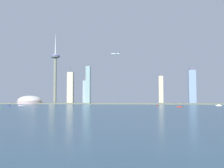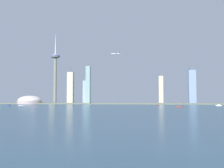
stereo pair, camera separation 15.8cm
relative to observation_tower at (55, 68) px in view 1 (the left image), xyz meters
name	(u,v)px [view 1 (the left image)]	position (x,y,z in m)	size (l,w,h in m)	color
ground_plane	(86,110)	(232.09, -491.91, -143.70)	(6000.00, 6000.00, 0.00)	#31536A
waterfront_pier	(112,104)	(232.09, -39.45, -141.81)	(878.83, 55.80, 3.78)	slate
observation_tower	(55,68)	(0.00, 0.00, 0.00)	(36.55, 36.55, 288.85)	gray
stadium_dome	(30,101)	(-86.39, -38.08, -132.45)	(93.15, 93.15, 37.36)	#BEA5A2
skyscraper_0	(192,87)	(538.58, 29.55, -76.78)	(27.13, 18.14, 138.76)	#819BBD
skyscraper_1	(161,89)	(422.89, 71.67, -85.53)	(18.00, 15.07, 122.02)	beige
skyscraper_2	(53,92)	(-31.96, 62.88, -94.08)	(21.00, 25.82, 121.04)	#BBB090
skyscraper_3	(86,92)	(124.27, 0.18, -96.35)	(17.85, 23.79, 101.73)	#9AAFC5
skyscraper_4	(88,85)	(142.78, -37.71, -72.34)	(15.89, 22.03, 142.71)	#89ADA8
skyscraper_5	(34,94)	(-110.14, 53.92, -103.08)	(21.63, 13.69, 81.24)	#9A9196
skyscraper_6	(71,88)	(63.69, -0.31, -81.17)	(23.63, 20.33, 147.59)	beige
boat_0	(21,105)	(-6.66, -266.32, -142.62)	(17.68, 7.66, 9.07)	white
boat_1	(219,105)	(559.76, -212.66, -142.16)	(16.72, 6.90, 4.15)	white
boat_2	(157,105)	(385.13, -231.89, -142.12)	(6.10, 11.14, 8.71)	#AA1C22
boat_3	(90,104)	(169.10, -125.53, -142.16)	(3.67, 9.50, 4.13)	beige
boat_5	(180,106)	(431.53, -328.19, -142.04)	(13.76, 9.00, 9.49)	#B52E21
boat_6	(9,106)	(-23.15, -306.52, -141.87)	(12.09, 4.59, 11.30)	navy
channel_buoy_0	(1,108)	(37.76, -447.75, -142.35)	(1.42, 1.42, 2.69)	green
airplane	(116,54)	(254.40, -113.52, 31.49)	(31.59, 33.30, 8.46)	silver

